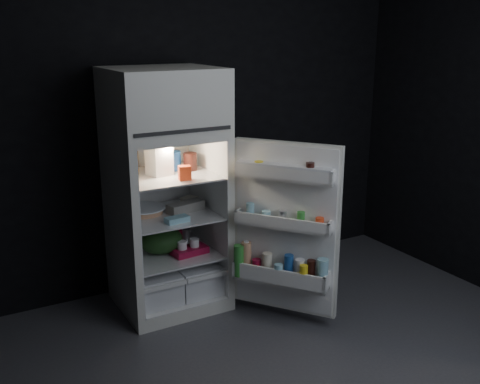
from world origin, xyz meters
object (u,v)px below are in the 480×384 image
refrigerator (165,183)px  milk_jug (159,159)px  egg_carton (186,207)px  fridge_door (284,232)px  yogurt_tray (190,251)px

refrigerator → milk_jug: bearing=-149.0°
milk_jug → egg_carton: 0.43m
refrigerator → egg_carton: size_ratio=6.30×
fridge_door → egg_carton: fridge_door is taller
refrigerator → milk_jug: refrigerator is taller
yogurt_tray → milk_jug: bearing=138.5°
egg_carton → yogurt_tray: size_ratio=1.08×
refrigerator → yogurt_tray: (0.12, -0.15, -0.50)m
fridge_door → egg_carton: 0.78m
milk_jug → yogurt_tray: size_ratio=0.92×
milk_jug → egg_carton: size_ratio=0.85×
milk_jug → egg_carton: (0.19, -0.02, -0.38)m
milk_jug → egg_carton: milk_jug is taller
milk_jug → refrigerator: bearing=20.2°
egg_carton → milk_jug: bearing=162.1°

